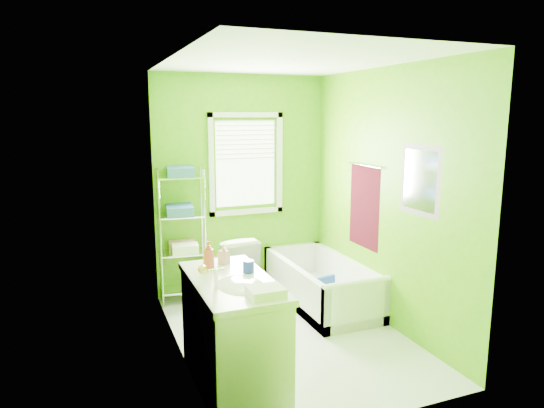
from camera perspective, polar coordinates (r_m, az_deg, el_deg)
name	(u,v)px	position (r m, az deg, el deg)	size (l,w,h in m)	color
ground	(289,335)	(4.93, 2.00, -15.16)	(2.90, 2.90, 0.00)	silver
room_envelope	(290,179)	(4.48, 2.12, 2.96)	(2.14, 2.94, 2.62)	#4D9307
window	(246,159)	(5.82, -3.08, 5.35)	(0.92, 0.05, 1.22)	white
door	(208,284)	(3.36, -7.50, -9.32)	(0.09, 0.80, 2.00)	white
right_wall_decor	(385,197)	(5.00, 13.12, 0.86)	(0.04, 1.48, 1.17)	#3C0711
bathtub	(321,289)	(5.64, 5.83, -9.96)	(0.76, 1.63, 0.53)	white
toilet	(231,267)	(5.70, -4.82, -7.38)	(0.43, 0.76, 0.78)	white
vanity	(233,330)	(3.95, -4.61, -14.52)	(0.60, 1.17, 1.13)	white
wire_shelf_unit	(183,221)	(5.57, -10.45, -1.93)	(0.55, 0.44, 1.56)	silver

